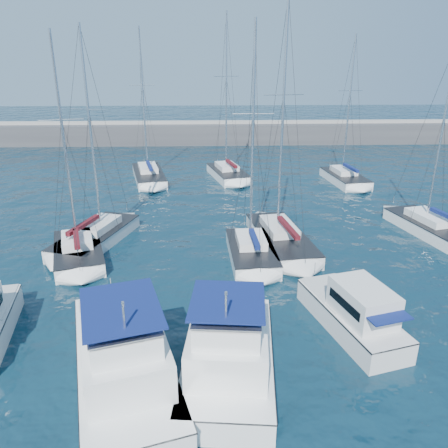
{
  "coord_description": "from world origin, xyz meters",
  "views": [
    {
      "loc": [
        -1.26,
        -18.68,
        12.92
      ],
      "look_at": [
        -0.32,
        7.2,
        3.0
      ],
      "focal_mm": 35.0,
      "sensor_mm": 36.0,
      "label": 1
    }
  ],
  "objects_px": {
    "motor_yacht_stbd_inner": "(228,355)",
    "sailboat_mid_b": "(96,236)",
    "motor_yacht_port_inner": "(124,360)",
    "sailboat_mid_c": "(251,251)",
    "sailboat_mid_e": "(433,228)",
    "sailboat_back_a": "(149,175)",
    "sailboat_back_b": "(228,173)",
    "sailboat_mid_a": "(78,252)",
    "sailboat_mid_d": "(281,238)",
    "motor_yacht_stbd_outer": "(354,315)",
    "sailboat_back_c": "(345,178)"
  },
  "relations": [
    {
      "from": "motor_yacht_stbd_inner",
      "to": "sailboat_mid_b",
      "type": "xyz_separation_m",
      "value": [
        -9.14,
        14.88,
        -0.61
      ]
    },
    {
      "from": "motor_yacht_port_inner",
      "to": "sailboat_mid_c",
      "type": "height_order",
      "value": "sailboat_mid_c"
    },
    {
      "from": "sailboat_mid_e",
      "to": "sailboat_back_a",
      "type": "bearing_deg",
      "value": 131.13
    },
    {
      "from": "motor_yacht_stbd_inner",
      "to": "sailboat_back_b",
      "type": "distance_m",
      "value": 33.25
    },
    {
      "from": "sailboat_mid_a",
      "to": "sailboat_mid_d",
      "type": "height_order",
      "value": "sailboat_mid_d"
    },
    {
      "from": "motor_yacht_stbd_outer",
      "to": "sailboat_mid_b",
      "type": "bearing_deg",
      "value": 127.53
    },
    {
      "from": "sailboat_back_b",
      "to": "sailboat_back_c",
      "type": "height_order",
      "value": "sailboat_back_b"
    },
    {
      "from": "sailboat_mid_c",
      "to": "motor_yacht_port_inner",
      "type": "bearing_deg",
      "value": -120.96
    },
    {
      "from": "motor_yacht_port_inner",
      "to": "sailboat_mid_a",
      "type": "bearing_deg",
      "value": 96.96
    },
    {
      "from": "sailboat_mid_e",
      "to": "sailboat_back_c",
      "type": "distance_m",
      "value": 15.34
    },
    {
      "from": "motor_yacht_stbd_outer",
      "to": "sailboat_mid_e",
      "type": "distance_m",
      "value": 16.11
    },
    {
      "from": "motor_yacht_stbd_outer",
      "to": "sailboat_mid_b",
      "type": "relative_size",
      "value": 0.48
    },
    {
      "from": "sailboat_mid_c",
      "to": "sailboat_back_b",
      "type": "xyz_separation_m",
      "value": [
        -0.65,
        21.46,
        0.01
      ]
    },
    {
      "from": "sailboat_mid_d",
      "to": "sailboat_back_a",
      "type": "xyz_separation_m",
      "value": [
        -11.95,
        18.71,
        -0.01
      ]
    },
    {
      "from": "motor_yacht_stbd_outer",
      "to": "sailboat_mid_a",
      "type": "relative_size",
      "value": 0.49
    },
    {
      "from": "sailboat_mid_b",
      "to": "sailboat_mid_e",
      "type": "bearing_deg",
      "value": 19.63
    },
    {
      "from": "motor_yacht_port_inner",
      "to": "sailboat_back_c",
      "type": "bearing_deg",
      "value": 42.68
    },
    {
      "from": "sailboat_mid_a",
      "to": "motor_yacht_stbd_outer",
      "type": "bearing_deg",
      "value": -46.69
    },
    {
      "from": "motor_yacht_port_inner",
      "to": "sailboat_back_c",
      "type": "relative_size",
      "value": 0.7
    },
    {
      "from": "motor_yacht_port_inner",
      "to": "sailboat_mid_c",
      "type": "xyz_separation_m",
      "value": [
        6.45,
        11.95,
        -0.58
      ]
    },
    {
      "from": "sailboat_mid_b",
      "to": "sailboat_mid_c",
      "type": "relative_size",
      "value": 0.99
    },
    {
      "from": "motor_yacht_port_inner",
      "to": "sailboat_mid_d",
      "type": "relative_size",
      "value": 0.64
    },
    {
      "from": "sailboat_mid_b",
      "to": "sailboat_back_a",
      "type": "bearing_deg",
      "value": 102.66
    },
    {
      "from": "motor_yacht_stbd_inner",
      "to": "motor_yacht_stbd_outer",
      "type": "xyz_separation_m",
      "value": [
        6.4,
        3.17,
        -0.19
      ]
    },
    {
      "from": "motor_yacht_stbd_outer",
      "to": "sailboat_mid_b",
      "type": "height_order",
      "value": "sailboat_mid_b"
    },
    {
      "from": "sailboat_back_c",
      "to": "motor_yacht_stbd_inner",
      "type": "bearing_deg",
      "value": -121.72
    },
    {
      "from": "sailboat_mid_e",
      "to": "sailboat_back_c",
      "type": "bearing_deg",
      "value": 85.59
    },
    {
      "from": "motor_yacht_stbd_outer",
      "to": "sailboat_mid_c",
      "type": "xyz_separation_m",
      "value": [
        -4.29,
        8.59,
        -0.39
      ]
    },
    {
      "from": "motor_yacht_port_inner",
      "to": "motor_yacht_stbd_inner",
      "type": "bearing_deg",
      "value": -13.79
    },
    {
      "from": "sailboat_mid_c",
      "to": "sailboat_back_c",
      "type": "xyz_separation_m",
      "value": [
        12.08,
        19.03,
        -0.01
      ]
    },
    {
      "from": "sailboat_mid_a",
      "to": "sailboat_mid_e",
      "type": "xyz_separation_m",
      "value": [
        26.29,
        3.46,
        -0.02
      ]
    },
    {
      "from": "sailboat_mid_d",
      "to": "sailboat_mid_e",
      "type": "xyz_separation_m",
      "value": [
        12.12,
        1.58,
        -0.02
      ]
    },
    {
      "from": "motor_yacht_stbd_inner",
      "to": "sailboat_mid_c",
      "type": "bearing_deg",
      "value": 85.45
    },
    {
      "from": "motor_yacht_port_inner",
      "to": "sailboat_mid_d",
      "type": "xyz_separation_m",
      "value": [
        8.82,
        14.25,
        -0.6
      ]
    },
    {
      "from": "motor_yacht_stbd_inner",
      "to": "sailboat_back_c",
      "type": "height_order",
      "value": "sailboat_back_c"
    },
    {
      "from": "motor_yacht_stbd_outer",
      "to": "motor_yacht_stbd_inner",
      "type": "bearing_deg",
      "value": -169.12
    },
    {
      "from": "motor_yacht_stbd_inner",
      "to": "sailboat_mid_a",
      "type": "distance_m",
      "value": 15.57
    },
    {
      "from": "motor_yacht_stbd_inner",
      "to": "motor_yacht_stbd_outer",
      "type": "height_order",
      "value": "motor_yacht_stbd_inner"
    },
    {
      "from": "motor_yacht_stbd_inner",
      "to": "sailboat_back_c",
      "type": "distance_m",
      "value": 33.9
    },
    {
      "from": "sailboat_mid_b",
      "to": "sailboat_back_a",
      "type": "distance_m",
      "value": 17.96
    },
    {
      "from": "motor_yacht_stbd_inner",
      "to": "sailboat_mid_e",
      "type": "xyz_separation_m",
      "value": [
        16.59,
        15.64,
        -0.62
      ]
    },
    {
      "from": "sailboat_back_c",
      "to": "motor_yacht_stbd_outer",
      "type": "bearing_deg",
      "value": -112.73
    },
    {
      "from": "motor_yacht_stbd_inner",
      "to": "sailboat_back_b",
      "type": "bearing_deg",
      "value": 93.09
    },
    {
      "from": "sailboat_back_c",
      "to": "sailboat_mid_a",
      "type": "bearing_deg",
      "value": -149.05
    },
    {
      "from": "sailboat_mid_b",
      "to": "sailboat_mid_e",
      "type": "distance_m",
      "value": 25.74
    },
    {
      "from": "sailboat_back_a",
      "to": "sailboat_mid_d",
      "type": "bearing_deg",
      "value": -70.11
    },
    {
      "from": "motor_yacht_port_inner",
      "to": "sailboat_back_b",
      "type": "xyz_separation_m",
      "value": [
        5.8,
        33.42,
        -0.57
      ]
    },
    {
      "from": "motor_yacht_port_inner",
      "to": "motor_yacht_stbd_inner",
      "type": "xyz_separation_m",
      "value": [
        4.34,
        0.2,
        -0.0
      ]
    },
    {
      "from": "motor_yacht_stbd_inner",
      "to": "sailboat_mid_b",
      "type": "distance_m",
      "value": 17.47
    },
    {
      "from": "sailboat_mid_c",
      "to": "sailboat_mid_d",
      "type": "relative_size",
      "value": 0.91
    }
  ]
}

